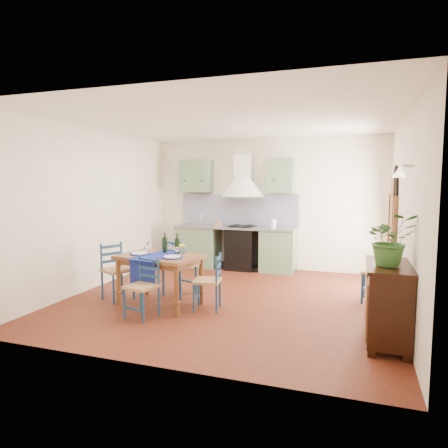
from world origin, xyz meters
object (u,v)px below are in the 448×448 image
(dining_table, at_px, (160,261))
(chair_near, at_px, (143,287))
(potted_plant, at_px, (390,240))
(sideboard, at_px, (387,301))

(dining_table, bearing_deg, chair_near, -86.74)
(dining_table, height_order, potted_plant, potted_plant)
(chair_near, distance_m, potted_plant, 3.24)
(chair_near, bearing_deg, potted_plant, -0.17)
(potted_plant, bearing_deg, dining_table, 169.68)
(dining_table, relative_size, potted_plant, 2.22)
(chair_near, bearing_deg, sideboard, 1.77)
(dining_table, xyz_separation_m, potted_plant, (3.17, -0.58, 0.55))
(dining_table, xyz_separation_m, chair_near, (0.03, -0.57, -0.25))
(chair_near, xyz_separation_m, sideboard, (3.14, 0.10, 0.08))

